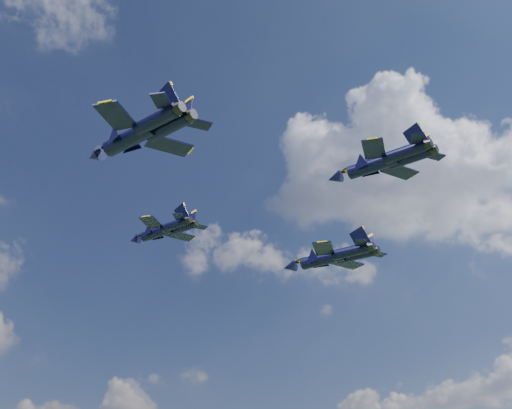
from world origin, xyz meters
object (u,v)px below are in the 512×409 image
object	(u,v)px
jet_lead	(155,233)
jet_right	(320,259)
jet_slot	(369,166)
jet_left	(127,139)

from	to	relation	value
jet_lead	jet_right	bearing A→B (deg)	-38.63
jet_lead	jet_right	world-z (taller)	jet_lead
jet_lead	jet_right	xyz separation A→B (m)	(24.62, -9.56, -1.70)
jet_right	jet_slot	xyz separation A→B (m)	(-15.11, -26.00, 0.18)
jet_lead	jet_left	xyz separation A→B (m)	(-15.55, -22.36, -0.38)
jet_lead	jet_slot	size ratio (longest dim) A/B	0.96
jet_right	jet_lead	bearing A→B (deg)	139.08
jet_lead	jet_slot	bearing A→B (deg)	-92.43
jet_lead	jet_left	bearing A→B (deg)	-142.22
jet_lead	jet_slot	xyz separation A→B (m)	(9.52, -35.56, -1.53)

